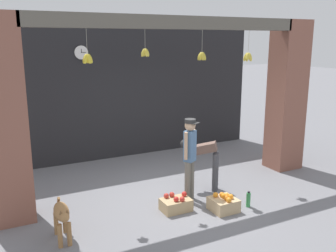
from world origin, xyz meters
The scene contains 12 objects.
ground_plane centered at (0.00, 0.00, 0.00)m, with size 60.00×60.00×0.00m, color slate.
shop_back_wall centered at (0.00, 2.84, 1.69)m, with size 7.29×0.12×3.39m, color #232326.
shop_pillar_left centered at (-2.99, 0.30, 1.69)m, with size 0.70×0.60×3.39m, color brown.
shop_pillar_right centered at (2.99, 0.30, 1.69)m, with size 0.70×0.60×3.39m, color brown.
storefront_awning centered at (0.01, 0.12, 3.24)m, with size 5.39×0.27×0.87m.
dog centered at (-2.37, -0.77, 0.42)m, with size 0.25×0.80×0.62m.
shopkeeper centered at (0.07, -0.34, 0.91)m, with size 0.31×0.30×1.57m.
worker_stooping centered at (0.60, -0.03, 0.67)m, with size 0.68×0.61×1.02m.
fruit_crate_oranges centered at (0.38, -1.02, 0.13)m, with size 0.44×0.44×0.31m.
fruit_crate_apples centered at (-0.37, -0.63, 0.12)m, with size 0.52×0.36×0.30m.
water_bottle centered at (0.87, -1.09, 0.14)m, with size 0.08×0.08×0.29m.
wall_clock centered at (-1.07, 2.77, 2.67)m, with size 0.34×0.03×0.34m.
Camera 1 is at (-3.28, -6.05, 2.97)m, focal length 40.00 mm.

